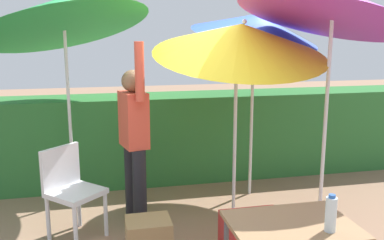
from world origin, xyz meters
name	(u,v)px	position (x,y,z in m)	size (l,w,h in m)	color
ground_plane	(199,235)	(0.00, 0.00, 0.00)	(24.00, 24.00, 0.00)	#937056
hedge_row	(169,137)	(0.00, 1.74, 0.57)	(8.00, 0.70, 1.15)	#2D7033
umbrella_rainbow	(330,4)	(1.22, -0.07, 2.22)	(1.74, 1.70, 2.63)	silver
umbrella_orange	(240,39)	(0.50, 0.33, 1.89)	(1.78, 1.79, 2.27)	silver
umbrella_yellow	(60,15)	(-1.27, 1.12, 2.15)	(1.99, 1.91, 2.70)	silver
umbrella_navy	(256,26)	(0.90, 0.96, 2.04)	(1.53, 1.51, 2.39)	silver
person_vendor	(134,135)	(-0.57, 0.45, 0.93)	(0.29, 0.56, 1.88)	black
chair_plastic	(70,187)	(-1.21, 0.25, 0.51)	(0.62, 0.62, 0.89)	silver
cooler_box	(254,239)	(0.36, -0.55, 0.20)	(0.53, 0.43, 0.40)	red
folding_table	(291,237)	(0.28, -1.41, 0.66)	(0.80, 0.60, 0.75)	#4C4C51
bottle_water	(331,214)	(0.46, -1.56, 0.87)	(0.07, 0.07, 0.24)	silver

